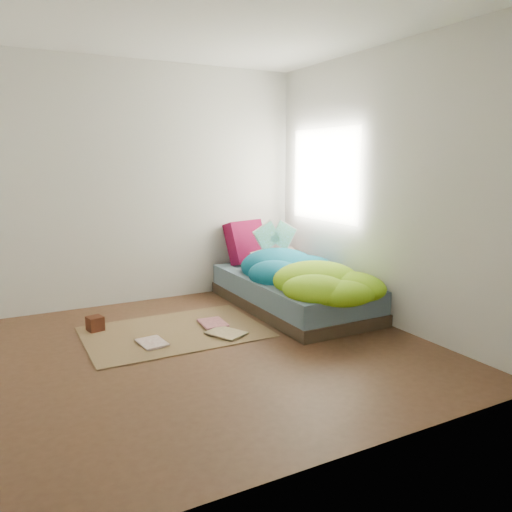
{
  "coord_description": "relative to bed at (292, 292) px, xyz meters",
  "views": [
    {
      "loc": [
        -1.54,
        -3.66,
        1.56
      ],
      "look_at": [
        0.8,
        0.75,
        0.6
      ],
      "focal_mm": 35.0,
      "sensor_mm": 36.0,
      "label": 1
    }
  ],
  "objects": [
    {
      "name": "open_book",
      "position": [
        0.09,
        0.5,
        0.64
      ],
      "size": [
        0.44,
        0.13,
        0.26
      ],
      "primitive_type": null,
      "rotation": [
        0.0,
        0.0,
        -0.09
      ],
      "color": "#37842B",
      "rests_on": "duvet"
    },
    {
      "name": "pillow_magenta",
      "position": [
        -0.09,
        0.9,
        0.42
      ],
      "size": [
        0.53,
        0.3,
        0.5
      ],
      "primitive_type": "cube",
      "rotation": [
        0.0,
        0.0,
        0.3
      ],
      "color": "#4C0519",
      "rests_on": "bed"
    },
    {
      "name": "floor_book_c",
      "position": [
        -1.1,
        -0.53,
        -0.14
      ],
      "size": [
        0.36,
        0.4,
        0.03
      ],
      "primitive_type": "imported",
      "rotation": [
        0.0,
        0.0,
        0.44
      ],
      "color": "tan",
      "rests_on": "rug"
    },
    {
      "name": "bed",
      "position": [
        0.0,
        0.0,
        0.0
      ],
      "size": [
        1.0,
        2.0,
        0.34
      ],
      "color": "#3C2E21",
      "rests_on": "ground"
    },
    {
      "name": "floor_book_b",
      "position": [
        -1.1,
        -0.16,
        -0.14
      ],
      "size": [
        0.24,
        0.32,
        0.03
      ],
      "primitive_type": "imported",
      "rotation": [
        0.0,
        0.0,
        -0.06
      ],
      "color": "#D97D83",
      "rests_on": "rug"
    },
    {
      "name": "pillow_floral",
      "position": [
        0.18,
        0.68,
        0.24
      ],
      "size": [
        0.63,
        0.43,
        0.13
      ],
      "primitive_type": "cube",
      "rotation": [
        0.0,
        0.0,
        -0.12
      ],
      "color": "beige",
      "rests_on": "bed"
    },
    {
      "name": "wooden_box",
      "position": [
        -2.01,
        0.2,
        -0.09
      ],
      "size": [
        0.16,
        0.16,
        0.13
      ],
      "primitive_type": "cube",
      "rotation": [
        0.0,
        0.0,
        0.23
      ],
      "color": "#3D110D",
      "rests_on": "rug"
    },
    {
      "name": "floor_book_a",
      "position": [
        -1.75,
        -0.4,
        -0.15
      ],
      "size": [
        0.23,
        0.3,
        0.02
      ],
      "primitive_type": "imported",
      "rotation": [
        0.0,
        0.0,
        0.1
      ],
      "color": "white",
      "rests_on": "rug"
    },
    {
      "name": "duvet",
      "position": [
        0.0,
        -0.22,
        0.34
      ],
      "size": [
        0.96,
        1.84,
        0.34
      ],
      "primitive_type": null,
      "color": "#075779",
      "rests_on": "bed"
    },
    {
      "name": "ground",
      "position": [
        -1.22,
        -0.72,
        -0.17
      ],
      "size": [
        3.5,
        3.5,
        0.0
      ],
      "primitive_type": "cube",
      "color": "#482C1B",
      "rests_on": "ground"
    },
    {
      "name": "room_walls",
      "position": [
        -1.21,
        -0.71,
        1.46
      ],
      "size": [
        3.54,
        3.54,
        2.62
      ],
      "color": "silver",
      "rests_on": "ground"
    },
    {
      "name": "rug",
      "position": [
        -1.37,
        -0.17,
        -0.16
      ],
      "size": [
        1.6,
        1.1,
        0.01
      ],
      "primitive_type": "cube",
      "color": "brown",
      "rests_on": "ground"
    }
  ]
}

